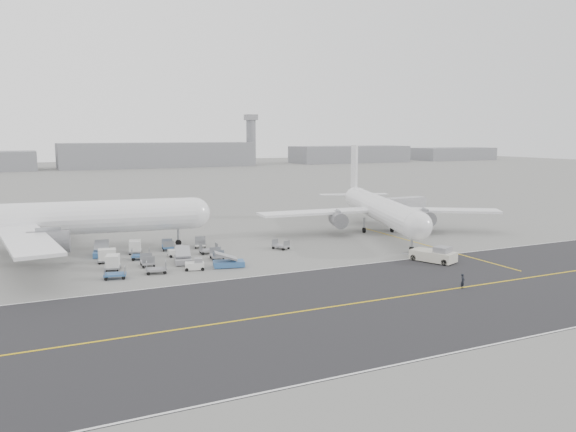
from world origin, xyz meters
name	(u,v)px	position (x,y,z in m)	size (l,w,h in m)	color
ground	(278,270)	(0.00, 0.00, 0.00)	(700.00, 700.00, 0.00)	gray
taxiway	(382,299)	(5.02, -17.98, 0.01)	(220.00, 59.00, 0.03)	#29292C
horizon_buildings	(141,167)	(30.00, 260.00, 0.00)	(520.00, 28.00, 28.00)	gray
control_tower	(251,138)	(100.00, 265.00, 16.25)	(7.00, 7.00, 31.25)	gray
airliner_a	(37,220)	(-29.80, 25.78, 5.45)	(54.63, 53.72, 18.89)	white
airliner_b	(379,208)	(29.79, 19.29, 4.72)	(44.91, 45.79, 16.36)	white
pushback_tug	(434,255)	(23.03, -5.17, 0.99)	(5.36, 8.36, 2.41)	beige
jet_bridge	(396,205)	(38.57, 25.87, 4.02)	(15.28, 3.25, 5.76)	gray
gse_cluster	(163,261)	(-13.22, 12.22, 0.00)	(23.73, 22.87, 2.16)	gray
stray_dolly	(281,249)	(6.28, 12.79, 0.00)	(1.64, 2.66, 1.64)	silver
ground_crew_a	(463,281)	(16.46, -18.37, 0.93)	(0.68, 0.44, 1.85)	black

